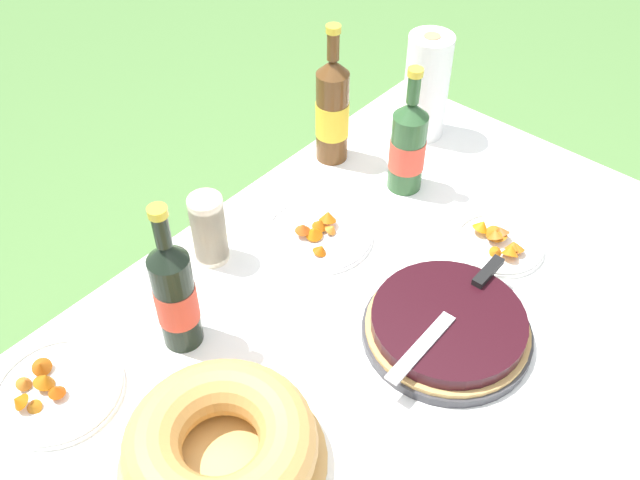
# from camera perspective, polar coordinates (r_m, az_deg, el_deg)

# --- Properties ---
(garden_table) EXTENTS (1.49, 1.16, 0.77)m
(garden_table) POSITION_cam_1_polar(r_m,az_deg,el_deg) (1.43, 7.73, -10.24)
(garden_table) COLOR brown
(garden_table) RESTS_ON ground_plane
(tablecloth) EXTENTS (1.50, 1.17, 0.10)m
(tablecloth) POSITION_cam_1_polar(r_m,az_deg,el_deg) (1.38, 7.96, -8.82)
(tablecloth) COLOR white
(tablecloth) RESTS_ON garden_table
(berry_tart) EXTENTS (0.32, 0.32, 0.06)m
(berry_tart) POSITION_cam_1_polar(r_m,az_deg,el_deg) (1.37, 10.16, -6.84)
(berry_tart) COLOR #38383D
(berry_tart) RESTS_ON tablecloth
(serving_knife) EXTENTS (0.38, 0.03, 0.01)m
(serving_knife) POSITION_cam_1_polar(r_m,az_deg,el_deg) (1.37, 11.00, -5.15)
(serving_knife) COLOR silver
(serving_knife) RESTS_ON berry_tart
(bundt_cake) EXTENTS (0.34, 0.34, 0.10)m
(bundt_cake) POSITION_cam_1_polar(r_m,az_deg,el_deg) (1.20, -7.96, -15.96)
(bundt_cake) COLOR tan
(bundt_cake) RESTS_ON tablecloth
(cup_stack) EXTENTS (0.07, 0.07, 0.16)m
(cup_stack) POSITION_cam_1_polar(r_m,az_deg,el_deg) (1.48, -8.90, 0.87)
(cup_stack) COLOR beige
(cup_stack) RESTS_ON tablecloth
(cider_bottle_green) EXTENTS (0.08, 0.08, 0.31)m
(cider_bottle_green) POSITION_cam_1_polar(r_m,az_deg,el_deg) (1.63, 7.04, 7.48)
(cider_bottle_green) COLOR #2D562D
(cider_bottle_green) RESTS_ON tablecloth
(cider_bottle_amber) EXTENTS (0.08, 0.08, 0.35)m
(cider_bottle_amber) POSITION_cam_1_polar(r_m,az_deg,el_deg) (1.70, 0.99, 10.31)
(cider_bottle_amber) COLOR brown
(cider_bottle_amber) RESTS_ON tablecloth
(juice_bottle_red) EXTENTS (0.08, 0.08, 0.33)m
(juice_bottle_red) POSITION_cam_1_polar(r_m,az_deg,el_deg) (1.30, -11.53, -4.27)
(juice_bottle_red) COLOR black
(juice_bottle_red) RESTS_ON tablecloth
(snack_plate_near) EXTENTS (0.23, 0.23, 0.05)m
(snack_plate_near) POSITION_cam_1_polar(r_m,az_deg,el_deg) (1.37, -20.36, -11.17)
(snack_plate_near) COLOR white
(snack_plate_near) RESTS_ON tablecloth
(snack_plate_left) EXTENTS (0.20, 0.20, 0.05)m
(snack_plate_left) POSITION_cam_1_polar(r_m,az_deg,el_deg) (1.58, 14.14, -0.18)
(snack_plate_left) COLOR white
(snack_plate_left) RESTS_ON tablecloth
(snack_plate_right) EXTENTS (0.24, 0.24, 0.05)m
(snack_plate_right) POSITION_cam_1_polar(r_m,az_deg,el_deg) (1.55, -0.12, 0.55)
(snack_plate_right) COLOR white
(snack_plate_right) RESTS_ON tablecloth
(paper_towel_roll) EXTENTS (0.11, 0.11, 0.27)m
(paper_towel_roll) POSITION_cam_1_polar(r_m,az_deg,el_deg) (1.81, 8.51, 12.05)
(paper_towel_roll) COLOR white
(paper_towel_roll) RESTS_ON tablecloth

